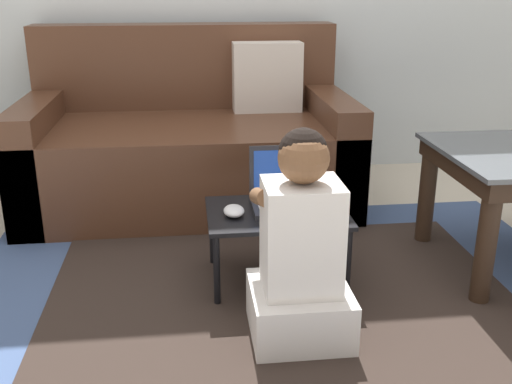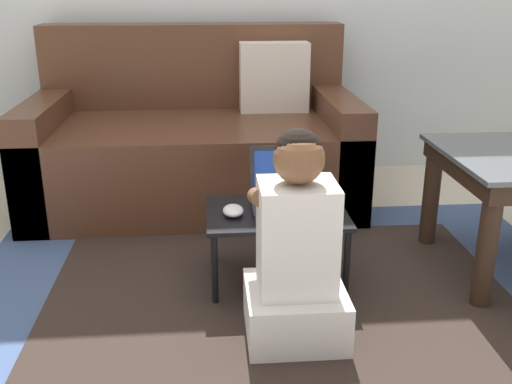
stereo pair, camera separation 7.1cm
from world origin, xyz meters
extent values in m
plane|color=beige|center=(0.00, 0.00, 0.00)|extent=(16.00, 16.00, 0.00)
cube|color=#3D517A|center=(0.14, 0.03, 0.00)|extent=(2.33, 1.84, 0.01)
cube|color=#2D231E|center=(0.14, 0.03, 0.01)|extent=(1.68, 1.33, 0.00)
cube|color=#4C2D1E|center=(-0.17, 1.14, 0.21)|extent=(1.61, 0.94, 0.43)
cube|color=#4C2D1E|center=(-0.17, 1.50, 0.65)|extent=(1.61, 0.21, 0.44)
cube|color=#4C2D1E|center=(-0.89, 1.14, 0.27)|extent=(0.16, 0.94, 0.55)
cube|color=#4C2D1E|center=(0.55, 1.14, 0.27)|extent=(0.16, 0.94, 0.55)
cube|color=beige|center=(0.25, 1.33, 0.61)|extent=(0.36, 0.14, 0.36)
cylinder|color=black|center=(0.84, -0.03, 0.23)|extent=(0.07, 0.07, 0.46)
cylinder|color=black|center=(0.84, 0.51, 0.23)|extent=(0.07, 0.07, 0.46)
cube|color=black|center=(0.14, 0.22, 0.28)|extent=(0.52, 0.37, 0.02)
cylinder|color=black|center=(-0.09, 0.06, 0.13)|extent=(0.02, 0.02, 0.27)
cylinder|color=black|center=(0.38, 0.06, 0.13)|extent=(0.02, 0.02, 0.27)
cylinder|color=black|center=(-0.09, 0.38, 0.13)|extent=(0.02, 0.02, 0.27)
cylinder|color=black|center=(0.38, 0.38, 0.13)|extent=(0.02, 0.02, 0.27)
cube|color=#232328|center=(0.17, 0.23, 0.30)|extent=(0.24, 0.21, 0.02)
cube|color=silver|center=(0.17, 0.21, 0.31)|extent=(0.20, 0.13, 0.00)
cube|color=#232328|center=(0.17, 0.34, 0.41)|extent=(0.24, 0.01, 0.20)
cube|color=#1E47B7|center=(0.17, 0.33, 0.41)|extent=(0.21, 0.00, 0.16)
ellipsoid|color=silver|center=(-0.02, 0.20, 0.30)|extent=(0.07, 0.11, 0.04)
cube|color=silver|center=(0.16, -0.16, 0.09)|extent=(0.31, 0.31, 0.17)
cube|color=silver|center=(0.16, -0.16, 0.35)|extent=(0.23, 0.20, 0.35)
sphere|color=brown|center=(0.16, -0.16, 0.60)|extent=(0.15, 0.15, 0.15)
sphere|color=black|center=(0.16, -0.15, 0.61)|extent=(0.15, 0.15, 0.15)
cylinder|color=brown|center=(0.05, -0.05, 0.44)|extent=(0.06, 0.24, 0.13)
cylinder|color=brown|center=(0.27, -0.05, 0.44)|extent=(0.06, 0.24, 0.13)
camera|label=1|loc=(-0.17, -1.82, 1.09)|focal=42.00mm
camera|label=2|loc=(-0.10, -1.82, 1.09)|focal=42.00mm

